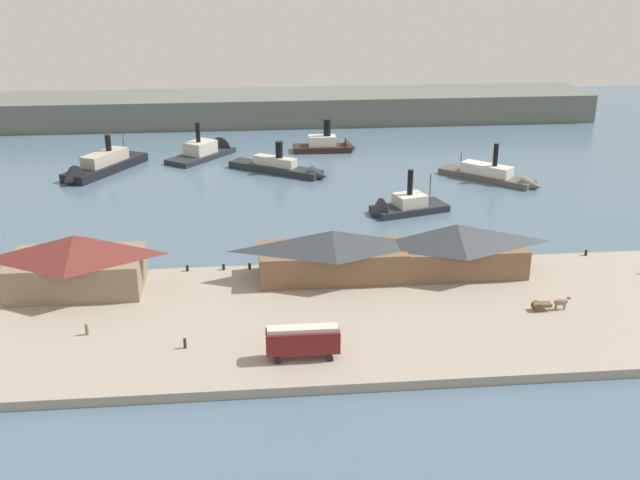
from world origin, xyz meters
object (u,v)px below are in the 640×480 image
object	(u,v)px
horse_cart	(550,304)
pedestrian_at_waters_edge	(87,329)
ferry_moored_east	(330,145)
ferry_departing_north	(209,151)
ferry_shed_customs_shed	(332,253)
pedestrian_near_west_shed	(185,343)
ferry_shed_west_terminal	(76,262)
ferry_mid_harbor	(98,168)
ferry_near_quay	(285,168)
street_tram	(303,340)
mooring_post_center_west	(187,268)
mooring_post_center_east	(250,266)
mooring_post_east	(224,267)
ferry_outer_harbor	(399,208)
ferry_shed_east_terminal	(456,248)
ferry_approaching_west	(497,176)
mooring_post_west	(586,253)

from	to	relation	value
horse_cart	pedestrian_at_waters_edge	bearing A→B (deg)	-178.94
ferry_moored_east	ferry_departing_north	size ratio (longest dim) A/B	0.79
ferry_shed_customs_shed	pedestrian_near_west_shed	world-z (taller)	ferry_shed_customs_shed
ferry_shed_west_terminal	ferry_mid_harbor	xyz separation A→B (m)	(-8.64, 66.06, -3.84)
ferry_near_quay	ferry_shed_west_terminal	bearing A→B (deg)	-118.20
ferry_near_quay	ferry_departing_north	size ratio (longest dim) A/B	1.14
ferry_moored_east	street_tram	bearing A→B (deg)	-98.04
pedestrian_at_waters_edge	mooring_post_center_west	size ratio (longest dim) A/B	1.86
ferry_shed_customs_shed	ferry_moored_east	bearing A→B (deg)	83.93
mooring_post_center_west	horse_cart	bearing A→B (deg)	-20.30
mooring_post_center_east	ferry_departing_north	size ratio (longest dim) A/B	0.04
ferry_near_quay	ferry_mid_harbor	size ratio (longest dim) A/B	0.91
pedestrian_at_waters_edge	ferry_near_quay	size ratio (longest dim) A/B	0.07
ferry_moored_east	ferry_shed_customs_shed	bearing A→B (deg)	-96.07
mooring_post_center_west	ferry_near_quay	distance (m)	60.00
ferry_shed_customs_shed	ferry_moored_east	distance (m)	81.91
ferry_mid_harbor	ferry_departing_north	xyz separation A→B (m)	(24.33, 14.56, -0.32)
mooring_post_east	horse_cart	bearing A→B (deg)	-22.48
mooring_post_center_east	horse_cart	bearing A→B (deg)	-24.34
mooring_post_east	ferry_outer_harbor	world-z (taller)	ferry_outer_harbor
ferry_near_quay	ferry_departing_north	distance (m)	25.43
ferry_shed_east_terminal	mooring_post_center_east	bearing A→B (deg)	172.27
ferry_approaching_west	ferry_mid_harbor	size ratio (longest dim) A/B	0.79
mooring_post_east	ferry_approaching_west	world-z (taller)	ferry_approaching_west
mooring_post_west	horse_cart	bearing A→B (deg)	-125.50
horse_cart	ferry_moored_east	distance (m)	97.71
horse_cart	ferry_approaching_west	distance (m)	66.09
ferry_approaching_west	mooring_post_center_west	bearing A→B (deg)	-144.20
pedestrian_near_west_shed	ferry_outer_harbor	size ratio (longest dim) A/B	0.09
mooring_post_center_west	ferry_outer_harbor	distance (m)	47.20
ferry_shed_east_terminal	street_tram	xyz separation A→B (m)	(-25.09, -23.98, -1.48)
mooring_post_center_west	ferry_departing_north	xyz separation A→B (m)	(0.43, 75.36, -0.40)
pedestrian_at_waters_edge	ferry_outer_harbor	bearing A→B (deg)	43.29
ferry_shed_west_terminal	ferry_shed_east_terminal	size ratio (longest dim) A/B	0.90
mooring_post_center_west	mooring_post_east	world-z (taller)	same
ferry_shed_west_terminal	mooring_post_east	world-z (taller)	ferry_shed_west_terminal
ferry_shed_west_terminal	pedestrian_near_west_shed	xyz separation A→B (m)	(16.54, -19.26, -3.50)
ferry_shed_west_terminal	street_tram	xyz separation A→B (m)	(30.88, -23.11, -1.76)
ferry_departing_north	mooring_post_center_east	bearing A→B (deg)	-83.13
ferry_shed_west_terminal	ferry_shed_east_terminal	world-z (taller)	ferry_shed_west_terminal
mooring_post_east	ferry_mid_harbor	distance (m)	67.62
ferry_approaching_west	ferry_mid_harbor	bearing A→B (deg)	170.48
ferry_shed_west_terminal	pedestrian_at_waters_edge	world-z (taller)	ferry_shed_west_terminal
street_tram	ferry_mid_harbor	world-z (taller)	ferry_mid_harbor
pedestrian_at_waters_edge	mooring_post_center_east	distance (m)	28.71
horse_cart	mooring_post_center_west	xyz separation A→B (m)	(-50.31, 18.61, -0.49)
ferry_approaching_west	ferry_shed_customs_shed	bearing A→B (deg)	-129.84
ferry_near_quay	ferry_outer_harbor	xyz separation A→B (m)	(20.29, -29.86, -0.11)
mooring_post_west	ferry_moored_east	world-z (taller)	ferry_moored_east
ferry_mid_harbor	mooring_post_east	bearing A→B (deg)	-64.20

